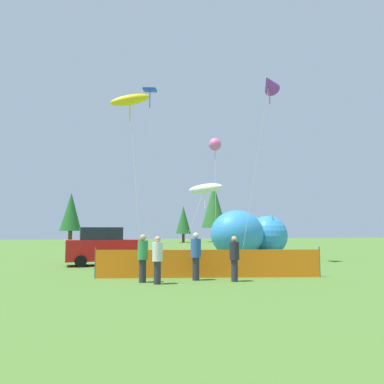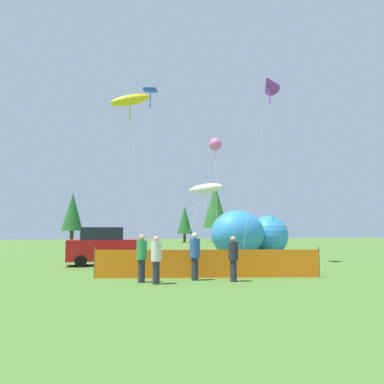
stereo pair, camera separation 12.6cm
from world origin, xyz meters
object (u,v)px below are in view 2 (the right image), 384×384
object	(u,v)px
spectator_in_green_shirt	(156,258)
kite_yellow_hero	(130,101)
spectator_in_white_shirt	(233,257)
kite_pink_octopus	(215,145)
spectator_in_yellow_shirt	(142,256)
kite_blue_box	(150,94)
spectator_in_grey_shirt	(195,254)
parked_car	(104,247)
kite_white_ghost	(205,189)
kite_purple_delta	(269,84)
inflatable_cat	(249,235)
folding_chair	(243,259)

from	to	relation	value
spectator_in_green_shirt	kite_yellow_hero	xyz separation A→B (m)	(-0.59, 7.69, 8.60)
spectator_in_white_shirt	kite_pink_octopus	xyz separation A→B (m)	(3.32, 13.30, 7.57)
spectator_in_yellow_shirt	kite_blue_box	world-z (taller)	kite_blue_box
kite_blue_box	spectator_in_white_shirt	bearing A→B (deg)	-80.91
spectator_in_green_shirt	spectator_in_grey_shirt	size ratio (longest dim) A/B	0.93
spectator_in_green_shirt	spectator_in_white_shirt	xyz separation A→B (m)	(3.01, -0.01, -0.01)
parked_car	kite_white_ghost	size ratio (longest dim) A/B	0.85
kite_purple_delta	spectator_in_grey_shirt	bearing A→B (deg)	-136.39
parked_car	kite_purple_delta	world-z (taller)	kite_purple_delta
inflatable_cat	spectator_in_yellow_shirt	size ratio (longest dim) A/B	3.81
parked_car	kite_pink_octopus	world-z (taller)	kite_pink_octopus
parked_car	kite_yellow_hero	size ratio (longest dim) A/B	0.42
kite_purple_delta	kite_blue_box	bearing A→B (deg)	140.58
parked_car	inflatable_cat	xyz separation A→B (m)	(10.39, 4.19, 0.53)
spectator_in_green_shirt	spectator_in_grey_shirt	distance (m)	1.78
folding_chair	kite_yellow_hero	world-z (taller)	kite_yellow_hero
inflatable_cat	kite_pink_octopus	world-z (taller)	kite_pink_octopus
folding_chair	kite_yellow_hero	xyz separation A→B (m)	(-5.39, 4.08, 9.01)
kite_purple_delta	spectator_in_yellow_shirt	bearing A→B (deg)	-144.23
kite_yellow_hero	spectator_in_green_shirt	bearing A→B (deg)	-85.60
parked_car	inflatable_cat	bearing A→B (deg)	17.13
inflatable_cat	spectator_in_green_shirt	world-z (taller)	inflatable_cat
kite_pink_octopus	inflatable_cat	bearing A→B (deg)	-29.04
spectator_in_yellow_shirt	kite_purple_delta	bearing A→B (deg)	35.77
parked_car	kite_blue_box	size ratio (longest dim) A/B	0.35
kite_yellow_hero	kite_purple_delta	bearing A→B (deg)	-8.01
spectator_in_green_shirt	kite_purple_delta	size ratio (longest dim) A/B	0.15
spectator_in_yellow_shirt	kite_pink_octopus	xyz separation A→B (m)	(6.81, 12.71, 7.54)
folding_chair	kite_blue_box	size ratio (longest dim) A/B	0.08
spectator_in_white_shirt	spectator_in_grey_shirt	world-z (taller)	spectator_in_grey_shirt
spectator_in_green_shirt	kite_white_ghost	world-z (taller)	kite_white_ghost
kite_purple_delta	kite_white_ghost	size ratio (longest dim) A/B	2.30
folding_chair	spectator_in_white_shirt	size ratio (longest dim) A/B	0.54
parked_car	kite_purple_delta	distance (m)	13.88
spectator_in_green_shirt	kite_purple_delta	distance (m)	14.18
spectator_in_green_shirt	kite_blue_box	size ratio (longest dim) A/B	0.15
inflatable_cat	spectator_in_grey_shirt	xyz separation A→B (m)	(-6.83, -11.41, -0.54)
kite_yellow_hero	kite_purple_delta	distance (m)	8.53
kite_yellow_hero	kite_pink_octopus	bearing A→B (deg)	39.01
folding_chair	spectator_in_green_shirt	distance (m)	6.02
folding_chair	inflatable_cat	bearing A→B (deg)	-16.63
spectator_in_green_shirt	kite_yellow_hero	size ratio (longest dim) A/B	0.17
inflatable_cat	kite_yellow_hero	xyz separation A→B (m)	(-9.06, -4.42, 8.00)
parked_car	inflatable_cat	size ratio (longest dim) A/B	0.62
spectator_in_green_shirt	spectator_in_white_shirt	size ratio (longest dim) A/B	1.01
spectator_in_grey_shirt	kite_pink_octopus	world-z (taller)	kite_pink_octopus
spectator_in_white_shirt	kite_yellow_hero	bearing A→B (deg)	115.09
parked_car	kite_blue_box	world-z (taller)	kite_blue_box
spectator_in_yellow_shirt	spectator_in_green_shirt	size ratio (longest dim) A/B	1.03
spectator_in_green_shirt	kite_blue_box	xyz separation A→B (m)	(1.09, 11.99, 10.68)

